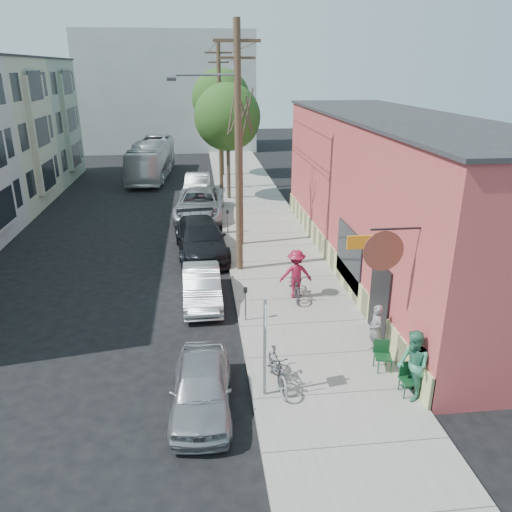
{
  "coord_description": "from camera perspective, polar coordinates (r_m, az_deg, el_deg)",
  "views": [
    {
      "loc": [
        0.83,
        -14.98,
        8.38
      ],
      "look_at": [
        2.92,
        3.14,
        1.5
      ],
      "focal_mm": 35.0,
      "sensor_mm": 36.0,
      "label": 1
    }
  ],
  "objects": [
    {
      "name": "cyclist",
      "position": [
        18.91,
        4.59,
        -2.04
      ],
      "size": [
        1.25,
        0.75,
        1.9
      ],
      "primitive_type": "imported",
      "rotation": [
        0.0,
        0.0,
        3.11
      ],
      "color": "maroon",
      "rests_on": "sidewalk"
    },
    {
      "name": "tree_leafy_mid",
      "position": [
        33.16,
        -3.28,
        15.56
      ],
      "size": [
        4.26,
        4.26,
        7.44
      ],
      "color": "#44392C",
      "rests_on": "sidewalk"
    },
    {
      "name": "ground",
      "position": [
        17.19,
        -8.61,
        -8.78
      ],
      "size": [
        120.0,
        120.0,
        0.0
      ],
      "primitive_type": "plane",
      "color": "black"
    },
    {
      "name": "parked_bike_b",
      "position": [
        14.03,
        2.53,
        -12.76
      ],
      "size": [
        0.87,
        2.0,
        1.02
      ],
      "primitive_type": "imported",
      "rotation": [
        0.0,
        0.0,
        0.1
      ],
      "color": "slate",
      "rests_on": "sidewalk"
    },
    {
      "name": "parking_meter_far",
      "position": [
        26.45,
        -3.26,
        4.4
      ],
      "size": [
        0.14,
        0.14,
        1.24
      ],
      "color": "slate",
      "rests_on": "sidewalk"
    },
    {
      "name": "end_cap_building",
      "position": [
        57.1,
        -9.92,
        18.0
      ],
      "size": [
        18.0,
        8.0,
        12.0
      ],
      "primitive_type": "cube",
      "color": "#B5B4B0",
      "rests_on": "ground"
    },
    {
      "name": "sign_post",
      "position": [
        13.04,
        1.02,
        -9.49
      ],
      "size": [
        0.07,
        0.45,
        2.8
      ],
      "color": "slate",
      "rests_on": "sidewalk"
    },
    {
      "name": "sidewalk",
      "position": [
        27.49,
        0.86,
        3.08
      ],
      "size": [
        4.5,
        58.0,
        0.15
      ],
      "primitive_type": "cube",
      "color": "gray",
      "rests_on": "ground"
    },
    {
      "name": "car_3",
      "position": [
        29.86,
        -6.47,
        5.91
      ],
      "size": [
        3.2,
        6.2,
        1.67
      ],
      "primitive_type": "imported",
      "rotation": [
        0.0,
        0.0,
        -0.07
      ],
      "color": "#9A9DA1",
      "rests_on": "ground"
    },
    {
      "name": "tree_bare",
      "position": [
        24.19,
        -1.77,
        7.81
      ],
      "size": [
        0.24,
        0.24,
        5.7
      ],
      "color": "#44392C",
      "rests_on": "sidewalk"
    },
    {
      "name": "utility_pole_near",
      "position": [
        20.5,
        -2.21,
        12.32
      ],
      "size": [
        3.57,
        0.28,
        10.0
      ],
      "color": "#503A28",
      "rests_on": "sidewalk"
    },
    {
      "name": "parking_meter_near",
      "position": [
        17.17,
        -1.21,
        -4.86
      ],
      "size": [
        0.14,
        0.14,
        1.24
      ],
      "color": "slate",
      "rests_on": "sidewalk"
    },
    {
      "name": "parked_bike_a",
      "position": [
        14.18,
        2.32,
        -12.5
      ],
      "size": [
        0.62,
        1.64,
        0.96
      ],
      "primitive_type": "imported",
      "rotation": [
        0.0,
        0.0,
        0.1
      ],
      "color": "black",
      "rests_on": "sidewalk"
    },
    {
      "name": "tree_leafy_far",
      "position": [
        40.98,
        -4.02,
        17.51
      ],
      "size": [
        4.55,
        4.55,
        8.29
      ],
      "color": "#44392C",
      "rests_on": "sidewalk"
    },
    {
      "name": "car_4",
      "position": [
        35.48,
        -6.75,
        8.1
      ],
      "size": [
        1.9,
        4.6,
        1.48
      ],
      "primitive_type": "imported",
      "rotation": [
        0.0,
        0.0,
        -0.08
      ],
      "color": "gray",
      "rests_on": "ground"
    },
    {
      "name": "patron_green",
      "position": [
        13.94,
        17.5,
        -11.83
      ],
      "size": [
        0.76,
        0.96,
        1.93
      ],
      "primitive_type": "imported",
      "rotation": [
        0.0,
        0.0,
        -1.6
      ],
      "color": "#327F5E",
      "rests_on": "sidewalk"
    },
    {
      "name": "patio_chair_a",
      "position": [
        15.13,
        14.33,
        -11.06
      ],
      "size": [
        0.6,
        0.6,
        0.88
      ],
      "primitive_type": null,
      "rotation": [
        0.0,
        0.0,
        -0.24
      ],
      "color": "#103A1C",
      "rests_on": "sidewalk"
    },
    {
      "name": "bus",
      "position": [
        41.92,
        -11.83,
        10.77
      ],
      "size": [
        3.21,
        10.76,
        2.96
      ],
      "primitive_type": "imported",
      "rotation": [
        0.0,
        0.0,
        -0.07
      ],
      "color": "silver",
      "rests_on": "ground"
    },
    {
      "name": "cafe_building",
      "position": [
        22.17,
        15.3,
        6.69
      ],
      "size": [
        6.6,
        20.2,
        6.61
      ],
      "color": "#B24243",
      "rests_on": "ground"
    },
    {
      "name": "cyclist_bike",
      "position": [
        19.08,
        4.56,
        -3.23
      ],
      "size": [
        0.78,
        2.01,
        1.04
      ],
      "primitive_type": "imported",
      "rotation": [
        0.0,
        0.0,
        -0.05
      ],
      "color": "black",
      "rests_on": "sidewalk"
    },
    {
      "name": "utility_pole_far",
      "position": [
        36.1,
        -4.16,
        15.8
      ],
      "size": [
        1.8,
        0.28,
        10.0
      ],
      "color": "#503A28",
      "rests_on": "sidewalk"
    },
    {
      "name": "car_2",
      "position": [
        23.84,
        -6.33,
        2.02
      ],
      "size": [
        2.76,
        5.75,
        1.61
      ],
      "primitive_type": "imported",
      "rotation": [
        0.0,
        0.0,
        0.09
      ],
      "color": "black",
      "rests_on": "ground"
    },
    {
      "name": "patio_chair_b",
      "position": [
        14.3,
        17.13,
        -13.39
      ],
      "size": [
        0.54,
        0.54,
        0.88
      ],
      "primitive_type": null,
      "rotation": [
        0.0,
        0.0,
        0.08
      ],
      "color": "#103A1C",
      "rests_on": "sidewalk"
    },
    {
      "name": "car_0",
      "position": [
        13.4,
        -6.26,
        -14.7
      ],
      "size": [
        1.71,
        3.9,
        1.31
      ],
      "primitive_type": "imported",
      "rotation": [
        0.0,
        0.0,
        -0.04
      ],
      "color": "#96979D",
      "rests_on": "ground"
    },
    {
      "name": "car_1",
      "position": [
        18.98,
        -6.2,
        -3.48
      ],
      "size": [
        1.47,
        4.01,
        1.31
      ],
      "primitive_type": "imported",
      "rotation": [
        0.0,
        0.0,
        0.02
      ],
      "color": "silver",
      "rests_on": "ground"
    },
    {
      "name": "patron_grey",
      "position": [
        15.78,
        13.5,
        -8.12
      ],
      "size": [
        0.44,
        0.62,
        1.57
      ],
      "primitive_type": "imported",
      "rotation": [
        0.0,
        0.0,
        -1.44
      ],
      "color": "slate",
      "rests_on": "sidewalk"
    }
  ]
}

